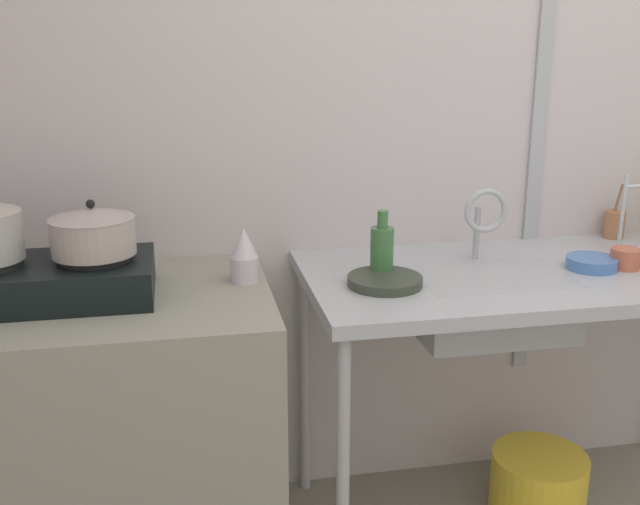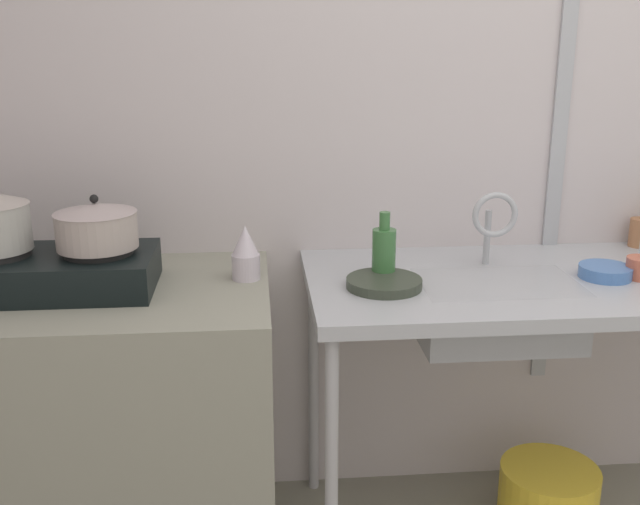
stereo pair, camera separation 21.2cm
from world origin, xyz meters
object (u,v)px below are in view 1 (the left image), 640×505
object	(u,v)px
stove	(43,280)
frying_pan	(385,281)
cup_by_rack	(625,258)
faucet	(484,214)
percolator	(244,255)
pot_on_right_burner	(93,231)
bucket_on_floor	(538,485)
utensil_jar	(614,224)
small_bowl_on_drainboard	(592,263)
bottle_by_sink	(382,251)
sink_basin	(491,305)

from	to	relation	value
stove	frying_pan	distance (m)	0.93
stove	cup_by_rack	bearing A→B (deg)	-1.50
faucet	cup_by_rack	xyz separation A→B (m)	(0.41, -0.13, -0.13)
percolator	faucet	size ratio (longest dim) A/B	0.67
frying_pan	cup_by_rack	distance (m)	0.76
pot_on_right_burner	bucket_on_floor	bearing A→B (deg)	-0.29
stove	percolator	distance (m)	0.55
bucket_on_floor	frying_pan	bearing A→B (deg)	-174.66
stove	pot_on_right_burner	distance (m)	0.19
pot_on_right_burner	faucet	size ratio (longest dim) A/B	0.94
cup_by_rack	pot_on_right_burner	bearing A→B (deg)	178.37
faucet	utensil_jar	bearing A→B (deg)	18.89
pot_on_right_burner	percolator	size ratio (longest dim) A/B	1.40
faucet	small_bowl_on_drainboard	bearing A→B (deg)	-20.68
cup_by_rack	bottle_by_sink	world-z (taller)	bottle_by_sink
pot_on_right_burner	utensil_jar	bearing A→B (deg)	9.36
cup_by_rack	frying_pan	bearing A→B (deg)	-178.84
percolator	bucket_on_floor	bearing A→B (deg)	-3.63
pot_on_right_burner	utensil_jar	world-z (taller)	pot_on_right_burner
stove	bottle_by_sink	world-z (taller)	bottle_by_sink
pot_on_right_burner	sink_basin	distance (m)	1.16
bottle_by_sink	bucket_on_floor	world-z (taller)	bottle_by_sink
small_bowl_on_drainboard	bucket_on_floor	world-z (taller)	small_bowl_on_drainboard
percolator	bucket_on_floor	world-z (taller)	percolator
pot_on_right_burner	sink_basin	bearing A→B (deg)	-2.13
cup_by_rack	bucket_on_floor	distance (m)	0.82
stove	bucket_on_floor	world-z (taller)	stove
utensil_jar	stove	bearing A→B (deg)	-171.33
pot_on_right_burner	stove	bearing A→B (deg)	-180.00
stove	percolator	world-z (taller)	percolator
small_bowl_on_drainboard	bottle_by_sink	distance (m)	0.66
percolator	utensil_jar	size ratio (longest dim) A/B	0.83
sink_basin	frying_pan	size ratio (longest dim) A/B	2.14
frying_pan	faucet	bearing A→B (deg)	22.57
stove	sink_basin	world-z (taller)	stove
percolator	faucet	distance (m)	0.75
utensil_jar	frying_pan	bearing A→B (deg)	-159.69
faucet	bucket_on_floor	xyz separation A→B (m)	(0.21, -0.09, -0.92)
stove	cup_by_rack	distance (m)	1.70
sink_basin	utensil_jar	bearing A→B (deg)	28.87
sink_basin	bucket_on_floor	size ratio (longest dim) A/B	1.45
percolator	small_bowl_on_drainboard	distance (m)	1.06
cup_by_rack	utensil_jar	xyz separation A→B (m)	(0.16, 0.33, 0.02)
percolator	bucket_on_floor	size ratio (longest dim) A/B	0.51
stove	small_bowl_on_drainboard	xyz separation A→B (m)	(1.59, -0.03, -0.04)
cup_by_rack	small_bowl_on_drainboard	xyz separation A→B (m)	(-0.10, 0.02, -0.01)
stove	percolator	bearing A→B (deg)	5.63
frying_pan	pot_on_right_burner	bearing A→B (deg)	175.69
pot_on_right_burner	frying_pan	size ratio (longest dim) A/B	1.05
utensil_jar	pot_on_right_burner	bearing A→B (deg)	-170.64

